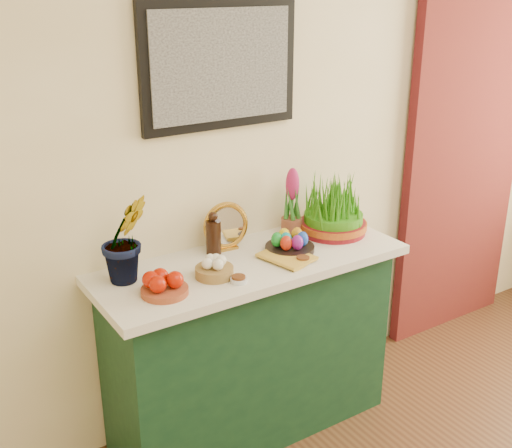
{
  "coord_description": "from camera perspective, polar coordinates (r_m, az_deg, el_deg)",
  "views": [
    {
      "loc": [
        -1.72,
        -0.16,
        2.05
      ],
      "look_at": [
        -0.34,
        1.95,
        1.07
      ],
      "focal_mm": 45.0,
      "sensor_mm": 36.0,
      "label": 1
    }
  ],
  "objects": [
    {
      "name": "sideboard",
      "position": [
        3.04,
        -0.52,
        -11.13
      ],
      "size": [
        1.3,
        0.45,
        0.85
      ],
      "primitive_type": "cube",
      "color": "#163E20",
      "rests_on": "ground"
    },
    {
      "name": "vinegar_cruet",
      "position": [
        2.84,
        -3.81,
        -1.01
      ],
      "size": [
        0.07,
        0.07,
        0.2
      ],
      "color": "black",
      "rests_on": "tablecloth"
    },
    {
      "name": "mirror",
      "position": [
        2.89,
        -2.68,
        -0.22
      ],
      "size": [
        0.22,
        0.07,
        0.22
      ],
      "color": "#B8862E",
      "rests_on": "tablecloth"
    },
    {
      "name": "egg_plate",
      "position": [
        2.89,
        3.03,
        -1.7
      ],
      "size": [
        0.26,
        0.26,
        0.09
      ],
      "color": "black",
      "rests_on": "tablecloth"
    },
    {
      "name": "tablecloth",
      "position": [
        2.83,
        -0.55,
        -3.48
      ],
      "size": [
        1.4,
        0.55,
        0.04
      ],
      "primitive_type": "cube",
      "color": "silver",
      "rests_on": "sideboard"
    },
    {
      "name": "spice_dish_left",
      "position": [
        2.6,
        -1.56,
        -4.94
      ],
      "size": [
        0.07,
        0.07,
        0.03
      ],
      "color": "silver",
      "rests_on": "tablecloth"
    },
    {
      "name": "apple_bowl",
      "position": [
        2.52,
        -8.15,
        -5.37
      ],
      "size": [
        0.25,
        0.25,
        0.09
      ],
      "color": "brown",
      "rests_on": "tablecloth"
    },
    {
      "name": "spice_dish_right",
      "position": [
        2.78,
        4.2,
        -3.22
      ],
      "size": [
        0.07,
        0.07,
        0.03
      ],
      "color": "silver",
      "rests_on": "tablecloth"
    },
    {
      "name": "garlic_basket",
      "position": [
        2.64,
        -3.73,
        -3.96
      ],
      "size": [
        0.2,
        0.2,
        0.09
      ],
      "color": "olive",
      "rests_on": "tablecloth"
    },
    {
      "name": "book",
      "position": [
        2.75,
        1.6,
        -3.43
      ],
      "size": [
        0.2,
        0.25,
        0.03
      ],
      "primitive_type": "imported",
      "rotation": [
        0.0,
        0.0,
        0.23
      ],
      "color": "gold",
      "rests_on": "tablecloth"
    },
    {
      "name": "wheatgrass_sabzeh",
      "position": [
        3.08,
        6.92,
        1.27
      ],
      "size": [
        0.33,
        0.33,
        0.27
      ],
      "color": "maroon",
      "rests_on": "tablecloth"
    },
    {
      "name": "hyacinth_green",
      "position": [
        2.58,
        -11.61,
        -0.06
      ],
      "size": [
        0.25,
        0.22,
        0.48
      ],
      "primitive_type": "imported",
      "rotation": [
        0.0,
        0.0,
        0.04
      ],
      "color": "#2D7324",
      "rests_on": "tablecloth"
    },
    {
      "name": "hyacinth_pink",
      "position": [
        3.04,
        3.22,
        1.7
      ],
      "size": [
        0.1,
        0.1,
        0.33
      ],
      "color": "brown",
      "rests_on": "tablecloth"
    }
  ]
}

